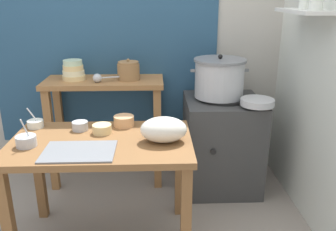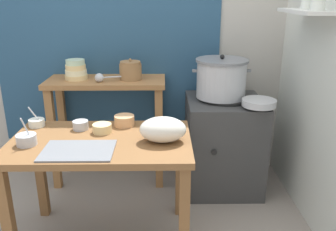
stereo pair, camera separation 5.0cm
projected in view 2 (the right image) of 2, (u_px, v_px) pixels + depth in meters
The scene contains 16 objects.
wall_back at pixel (135, 25), 2.97m from camera, with size 4.40×0.12×2.60m.
prep_table at pixel (102, 156), 2.17m from camera, with size 1.10×0.66×0.72m.
back_shelf_table at pixel (107, 105), 2.92m from camera, with size 0.96×0.40×0.90m.
stove_block at pixel (223, 144), 2.91m from camera, with size 0.60×0.61×0.78m.
steamer_pot at pixel (221, 78), 2.74m from camera, with size 0.46×0.41×0.34m.
clay_pot at pixel (131, 71), 2.83m from camera, with size 0.18×0.18×0.17m.
bowl_stack_enamel at pixel (76, 70), 2.83m from camera, with size 0.18×0.18×0.16m.
ladle at pixel (100, 78), 2.75m from camera, with size 0.25×0.09×0.07m.
serving_tray at pixel (78, 151), 1.97m from camera, with size 0.40×0.28×0.01m, color slate.
plastic_bag at pixel (163, 129), 2.08m from camera, with size 0.28×0.19×0.15m, color silver.
wide_pan at pixel (259, 103), 2.57m from camera, with size 0.25×0.25×0.05m, color #B7BABF.
prep_bowl_0 at pixel (102, 128), 2.23m from camera, with size 0.12×0.12×0.06m.
prep_bowl_1 at pixel (26, 139), 2.05m from camera, with size 0.12×0.12×0.18m.
prep_bowl_2 at pixel (81, 125), 2.29m from camera, with size 0.10×0.10×0.06m.
prep_bowl_3 at pixel (37, 122), 2.34m from camera, with size 0.10×0.10×0.14m.
prep_bowl_4 at pixel (124, 120), 2.35m from camera, with size 0.13×0.13×0.07m.
Camera 2 is at (0.32, -1.96, 1.56)m, focal length 37.55 mm.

